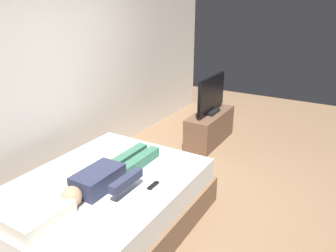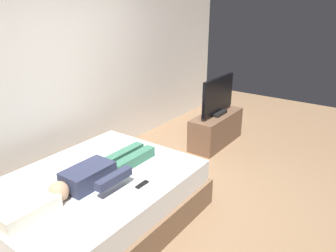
% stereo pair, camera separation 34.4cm
% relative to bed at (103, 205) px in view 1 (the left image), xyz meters
% --- Properties ---
extents(ground_plane, '(10.00, 10.00, 0.00)m').
position_rel_bed_xyz_m(ground_plane, '(0.73, -0.57, -0.26)').
color(ground_plane, '#8C6B4C').
extents(back_wall, '(6.40, 0.10, 2.80)m').
position_rel_bed_xyz_m(back_wall, '(1.13, 1.23, 1.14)').
color(back_wall, silver).
rests_on(back_wall, ground).
extents(bed, '(2.07, 1.58, 0.54)m').
position_rel_bed_xyz_m(bed, '(0.00, 0.00, 0.00)').
color(bed, brown).
rests_on(bed, ground).
extents(pillow, '(0.48, 0.34, 0.12)m').
position_rel_bed_xyz_m(pillow, '(-0.71, 0.00, 0.34)').
color(pillow, silver).
rests_on(pillow, bed).
extents(person, '(1.26, 0.46, 0.18)m').
position_rel_bed_xyz_m(person, '(0.03, -0.08, 0.36)').
color(person, '#2D334C').
rests_on(person, bed).
extents(remote, '(0.15, 0.04, 0.02)m').
position_rel_bed_xyz_m(remote, '(0.18, -0.48, 0.29)').
color(remote, black).
rests_on(remote, bed).
extents(tv_stand, '(1.10, 0.40, 0.50)m').
position_rel_bed_xyz_m(tv_stand, '(2.53, -0.03, -0.01)').
color(tv_stand, brown).
rests_on(tv_stand, ground).
extents(tv, '(0.88, 0.20, 0.59)m').
position_rel_bed_xyz_m(tv, '(2.53, -0.03, 0.52)').
color(tv, black).
rests_on(tv, tv_stand).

